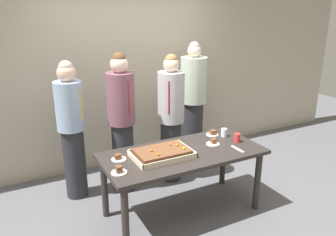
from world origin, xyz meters
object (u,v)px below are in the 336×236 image
(plated_slice_near_left, at_px, (213,133))
(person_serving_front, at_px, (122,122))
(plated_slice_near_right, at_px, (119,171))
(cake_server_utensil, at_px, (238,149))
(person_green_shirt_behind, at_px, (193,102))
(sheet_cake, at_px, (162,153))
(plated_slice_far_left, at_px, (118,158))
(person_far_right_suit, at_px, (171,117))
(drink_cup_middle, at_px, (237,138))
(plated_slice_far_right, at_px, (213,143))
(person_striped_tie_right, at_px, (72,129))
(drink_cup_nearest, at_px, (224,133))
(party_table, at_px, (183,160))

(plated_slice_near_left, relative_size, person_serving_front, 0.09)
(plated_slice_near_right, relative_size, cake_server_utensil, 0.75)
(person_green_shirt_behind, bearing_deg, plated_slice_near_right, -7.95)
(sheet_cake, height_order, person_green_shirt_behind, person_green_shirt_behind)
(plated_slice_far_left, xyz_separation_m, person_far_right_suit, (0.93, 0.63, 0.11))
(sheet_cake, distance_m, drink_cup_middle, 0.94)
(person_far_right_suit, bearing_deg, plated_slice_near_left, 65.60)
(cake_server_utensil, bearing_deg, sheet_cake, 165.73)
(plated_slice_far_right, xyz_separation_m, person_green_shirt_behind, (0.40, 1.10, 0.15))
(drink_cup_middle, height_order, person_far_right_suit, person_far_right_suit)
(sheet_cake, relative_size, drink_cup_middle, 6.06)
(drink_cup_middle, xyz_separation_m, person_far_right_suit, (-0.43, 0.79, 0.08))
(plated_slice_near_left, height_order, person_serving_front, person_serving_front)
(sheet_cake, relative_size, person_green_shirt_behind, 0.34)
(sheet_cake, distance_m, plated_slice_far_left, 0.44)
(cake_server_utensil, xyz_separation_m, person_far_right_suit, (-0.30, 0.97, 0.12))
(plated_slice_near_left, xyz_separation_m, plated_slice_far_left, (-1.23, -0.14, -0.00))
(person_serving_front, xyz_separation_m, person_striped_tie_right, (-0.57, 0.12, -0.03))
(sheet_cake, xyz_separation_m, person_serving_front, (-0.14, 0.79, 0.13))
(plated_slice_near_right, xyz_separation_m, person_far_right_suit, (1.02, 0.90, 0.11))
(drink_cup_nearest, xyz_separation_m, cake_server_utensil, (-0.10, -0.38, -0.05))
(person_serving_front, height_order, person_far_right_suit, person_serving_front)
(sheet_cake, height_order, plated_slice_far_right, sheet_cake)
(sheet_cake, bearing_deg, plated_slice_far_left, 162.24)
(person_striped_tie_right, bearing_deg, person_far_right_suit, 45.03)
(plated_slice_near_left, bearing_deg, person_serving_front, 151.44)
(plated_slice_near_right, distance_m, person_far_right_suit, 1.36)
(plated_slice_far_right, xyz_separation_m, drink_cup_nearest, (0.25, 0.14, 0.03))
(sheet_cake, height_order, drink_cup_nearest, sheet_cake)
(plated_slice_near_right, xyz_separation_m, cake_server_utensil, (1.32, -0.07, -0.02))
(plated_slice_far_left, bearing_deg, party_table, -10.64)
(sheet_cake, bearing_deg, drink_cup_nearest, 10.73)
(sheet_cake, relative_size, plated_slice_far_right, 4.04)
(drink_cup_middle, distance_m, person_far_right_suit, 0.91)
(person_serving_front, xyz_separation_m, person_far_right_suit, (0.65, -0.03, -0.04))
(sheet_cake, relative_size, plated_slice_near_left, 4.04)
(party_table, distance_m, person_striped_tie_right, 1.34)
(sheet_cake, xyz_separation_m, drink_cup_middle, (0.94, -0.03, 0.01))
(drink_cup_middle, distance_m, person_green_shirt_behind, 1.17)
(plated_slice_far_left, bearing_deg, person_serving_front, 67.09)
(sheet_cake, height_order, cake_server_utensil, sheet_cake)
(cake_server_utensil, bearing_deg, plated_slice_far_right, 122.74)
(person_serving_front, bearing_deg, person_green_shirt_behind, 95.40)
(sheet_cake, relative_size, drink_cup_nearest, 6.06)
(cake_server_utensil, bearing_deg, party_table, 158.98)
(sheet_cake, xyz_separation_m, person_striped_tie_right, (-0.71, 0.91, 0.09))
(plated_slice_near_right, relative_size, plated_slice_far_right, 1.00)
(party_table, height_order, plated_slice_far_right, plated_slice_far_right)
(plated_slice_near_right, height_order, plated_slice_far_right, plated_slice_near_right)
(person_serving_front, bearing_deg, drink_cup_nearest, 49.10)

